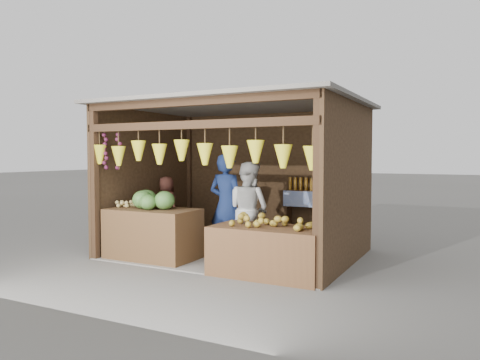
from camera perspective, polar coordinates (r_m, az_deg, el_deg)
name	(u,v)px	position (r m, az deg, el deg)	size (l,w,h in m)	color
ground	(237,254)	(8.39, -0.40, -9.02)	(80.00, 80.00, 0.00)	#514F49
stall_structure	(234,160)	(8.18, -0.75, 2.43)	(4.30, 3.30, 2.66)	slate
back_shelf	(317,201)	(9.03, 9.33, -2.60)	(1.25, 0.32, 1.32)	#382314
counter_left	(153,234)	(8.06, -10.58, -6.49)	(1.51, 0.85, 0.85)	#4D3219
counter_right	(269,251)	(6.87, 3.52, -8.68)	(1.67, 0.85, 0.72)	#4A2A18
stool	(167,238)	(9.29, -8.94, -7.04)	(0.29, 0.29, 0.27)	black
man_standing	(226,205)	(8.10, -1.69, -3.07)	(0.65, 0.43, 1.78)	#14234E
woman_standing	(248,209)	(8.07, 1.03, -3.60)	(0.80, 0.62, 1.64)	silver
vendor_seated	(166,204)	(9.19, -8.98, -2.90)	(0.53, 0.34, 1.08)	#552B22
melon_pile	(154,199)	(8.00, -10.48, -2.33)	(1.00, 0.50, 0.32)	#184B14
tanfruit_pile	(125,203)	(8.36, -13.90, -2.79)	(0.34, 0.40, 0.13)	#A2894B
mango_pile	(269,220)	(6.75, 3.51, -4.86)	(1.40, 0.64, 0.22)	#B96218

